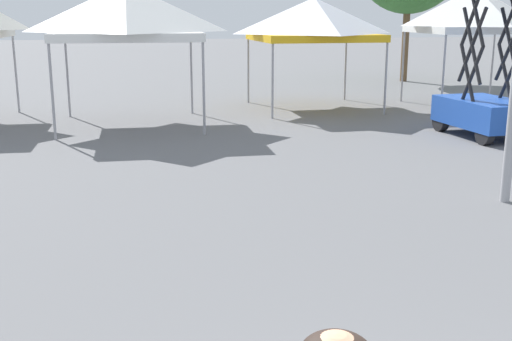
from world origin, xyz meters
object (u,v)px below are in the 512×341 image
Objects in this scene: canopy_tent_far_left at (314,19)px; canopy_tent_left_of_center at (475,10)px; canopy_tent_far_right at (127,12)px; scissor_lift at (488,83)px.

canopy_tent_left_of_center is at bearing -7.30° from canopy_tent_far_left.
canopy_tent_far_left is 1.00× the size of canopy_tent_left_of_center.
canopy_tent_far_right is 5.61m from canopy_tent_far_left.
canopy_tent_far_right is 1.01× the size of canopy_tent_far_left.
scissor_lift is (7.93, -2.95, -1.56)m from canopy_tent_far_right.
scissor_lift is (-1.92, -4.41, -1.62)m from canopy_tent_left_of_center.
canopy_tent_far_left is (5.22, 2.06, -0.20)m from canopy_tent_far_right.
scissor_lift reaches higher than canopy_tent_left_of_center.
canopy_tent_left_of_center is 0.87× the size of scissor_lift.
canopy_tent_far_left is at bearing 118.44° from scissor_lift.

